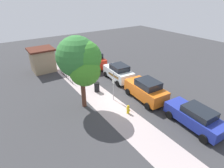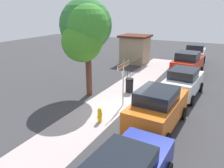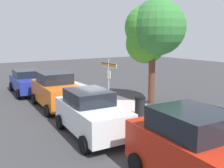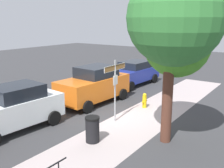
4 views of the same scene
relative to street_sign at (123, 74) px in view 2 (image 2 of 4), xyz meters
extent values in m
plane|color=#38383A|center=(-0.37, -0.40, -1.96)|extent=(60.00, 60.00, 0.00)
cube|color=#B2A2A1|center=(1.63, 0.90, -1.96)|extent=(24.00, 2.60, 0.00)
cylinder|color=#9EA0A5|center=(0.00, 0.00, -0.56)|extent=(0.07, 0.07, 2.80)
cube|color=brown|center=(0.00, 0.00, 0.50)|extent=(1.53, 0.02, 0.22)
cube|color=white|center=(0.00, 0.00, 0.50)|extent=(1.56, 0.02, 0.25)
cube|color=silver|center=(0.00, 0.02, -0.05)|extent=(0.32, 0.02, 0.42)
cylinder|color=#563023|center=(0.57, 2.71, -0.56)|extent=(0.39, 0.39, 2.81)
sphere|color=#438F27|center=(-0.04, 2.72, 1.65)|extent=(2.46, 2.46, 2.46)
sphere|color=#327835|center=(0.74, 2.92, 2.57)|extent=(3.25, 3.25, 3.25)
sphere|color=#3B8E2E|center=(0.28, 2.49, 2.58)|extent=(2.62, 2.62, 2.62)
cube|color=black|center=(-6.63, -2.85, -0.55)|extent=(2.22, 1.66, 0.49)
cylinder|color=black|center=(-4.81, -2.09, -1.64)|extent=(0.65, 0.26, 0.64)
cube|color=orange|center=(-1.57, -2.52, -1.09)|extent=(4.35, 2.11, 1.10)
cube|color=black|center=(-1.82, -2.51, -0.25)|extent=(2.14, 1.75, 0.60)
cylinder|color=black|center=(-0.07, -1.69, -1.64)|extent=(0.65, 0.26, 0.64)
cylinder|color=black|center=(-0.19, -3.54, -1.64)|extent=(0.65, 0.26, 0.64)
cylinder|color=black|center=(-2.95, -1.51, -1.64)|extent=(0.65, 0.26, 0.64)
cylinder|color=black|center=(-3.07, -3.35, -1.64)|extent=(0.65, 0.26, 0.64)
cube|color=white|center=(3.23, -2.89, -1.14)|extent=(4.17, 2.08, 0.99)
cube|color=black|center=(2.99, -2.87, -0.37)|extent=(2.06, 1.70, 0.55)
cylinder|color=black|center=(4.67, -2.12, -1.64)|extent=(0.66, 0.27, 0.64)
cylinder|color=black|center=(4.53, -3.88, -1.64)|extent=(0.66, 0.27, 0.64)
cylinder|color=black|center=(1.93, -1.90, -1.64)|extent=(0.66, 0.27, 0.64)
cylinder|color=black|center=(1.79, -3.67, -1.64)|extent=(0.66, 0.27, 0.64)
cube|color=red|center=(8.03, -2.38, -1.06)|extent=(4.20, 2.21, 1.16)
cube|color=black|center=(7.79, -2.36, -0.17)|extent=(2.07, 1.81, 0.62)
cylinder|color=black|center=(9.48, -1.54, -1.64)|extent=(0.66, 0.27, 0.64)
cylinder|color=black|center=(9.33, -3.43, -1.64)|extent=(0.66, 0.27, 0.64)
cylinder|color=black|center=(6.73, -1.33, -1.64)|extent=(0.66, 0.27, 0.64)
cylinder|color=black|center=(6.58, -3.22, -1.64)|extent=(0.66, 0.27, 0.64)
cube|color=silver|center=(12.83, -2.35, -1.06)|extent=(4.25, 1.94, 1.16)
cube|color=black|center=(12.58, -2.36, -0.17)|extent=(2.06, 1.65, 0.62)
cylinder|color=black|center=(14.22, -1.41, -1.64)|extent=(0.65, 0.24, 0.64)
cylinder|color=black|center=(14.29, -3.20, -1.64)|extent=(0.65, 0.24, 0.64)
cylinder|color=black|center=(11.38, -1.51, -1.64)|extent=(0.65, 0.24, 0.64)
cylinder|color=black|center=(11.44, -3.30, -1.64)|extent=(0.65, 0.24, 0.64)
cylinder|color=black|center=(6.81, 1.90, -0.91)|extent=(3.72, 0.04, 0.04)
cylinder|color=black|center=(6.81, 1.90, -1.84)|extent=(3.72, 0.04, 0.04)
cylinder|color=black|center=(5.21, 1.90, -1.44)|extent=(0.03, 0.03, 1.05)
cylinder|color=black|center=(5.74, 1.90, -1.44)|extent=(0.03, 0.03, 1.05)
cylinder|color=black|center=(6.28, 1.90, -1.44)|extent=(0.03, 0.03, 1.05)
cylinder|color=black|center=(6.81, 1.90, -1.44)|extent=(0.03, 0.03, 1.05)
cylinder|color=black|center=(7.34, 1.90, -1.44)|extent=(0.03, 0.03, 1.05)
cylinder|color=black|center=(7.87, 1.90, -1.44)|extent=(0.03, 0.03, 1.05)
cylinder|color=black|center=(8.40, 1.90, -1.44)|extent=(0.03, 0.03, 1.05)
cube|color=#998466|center=(10.66, 3.40, -0.61)|extent=(2.40, 2.59, 2.71)
cube|color=#4C2319|center=(10.66, 3.40, 0.85)|extent=(2.76, 2.95, 0.20)
cylinder|color=yellow|center=(-2.43, 0.20, -1.65)|extent=(0.22, 0.22, 0.62)
sphere|color=yellow|center=(-2.43, 0.20, -1.28)|extent=(0.20, 0.20, 0.20)
cylinder|color=yellow|center=(-2.59, 0.20, -1.62)|extent=(0.10, 0.09, 0.09)
cylinder|color=yellow|center=(-2.27, 0.20, -1.62)|extent=(0.10, 0.09, 0.09)
cylinder|color=black|center=(2.20, 0.50, -1.51)|extent=(0.52, 0.52, 0.90)
cylinder|color=black|center=(2.20, 0.50, -1.02)|extent=(0.55, 0.55, 0.08)
camera|label=1|loc=(-11.75, 8.12, 7.04)|focal=28.73mm
camera|label=2|loc=(-11.20, -4.92, 3.52)|focal=35.64mm
camera|label=3|loc=(12.05, -7.66, 2.04)|focal=41.19mm
camera|label=4|loc=(9.18, 6.32, 2.49)|focal=41.89mm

